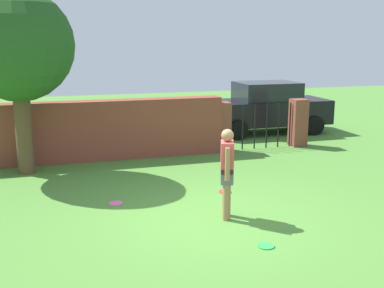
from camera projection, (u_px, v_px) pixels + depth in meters
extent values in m
plane|color=#4C8433|center=(213.00, 219.00, 8.52)|extent=(40.00, 40.00, 0.00)
cube|color=brown|center=(98.00, 130.00, 12.55)|extent=(6.74, 0.50, 1.57)
cylinder|color=brown|center=(23.00, 126.00, 11.23)|extent=(0.39, 0.39, 2.30)
sphere|color=#23511E|center=(17.00, 45.00, 10.82)|extent=(2.57, 2.57, 2.57)
cylinder|color=#9E704C|center=(227.00, 197.00, 8.41)|extent=(0.14, 0.14, 0.85)
cylinder|color=#9E704C|center=(226.00, 193.00, 8.63)|extent=(0.14, 0.14, 0.85)
cube|color=slate|center=(227.00, 175.00, 8.44)|extent=(0.32, 0.41, 0.28)
cube|color=#CC4C4C|center=(227.00, 157.00, 8.37)|extent=(0.32, 0.41, 0.55)
sphere|color=#9E704C|center=(227.00, 135.00, 8.28)|extent=(0.22, 0.22, 0.22)
cylinder|color=#9E704C|center=(228.00, 164.00, 8.16)|extent=(0.09, 0.09, 0.58)
cylinder|color=#9E704C|center=(227.00, 158.00, 8.60)|extent=(0.09, 0.09, 0.58)
cube|color=brown|center=(222.00, 127.00, 13.55)|extent=(0.44, 0.44, 1.40)
cube|color=brown|center=(298.00, 123.00, 14.23)|extent=(0.44, 0.44, 1.40)
cylinder|color=black|center=(230.00, 128.00, 13.64)|extent=(0.04, 0.04, 1.30)
cylinder|color=black|center=(243.00, 127.00, 13.74)|extent=(0.04, 0.04, 1.30)
cylinder|color=black|center=(255.00, 127.00, 13.85)|extent=(0.04, 0.04, 1.30)
cylinder|color=black|center=(267.00, 126.00, 13.96)|extent=(0.04, 0.04, 1.30)
cylinder|color=black|center=(278.00, 125.00, 14.06)|extent=(0.04, 0.04, 1.30)
cylinder|color=black|center=(290.00, 125.00, 14.17)|extent=(0.04, 0.04, 1.30)
cube|color=black|center=(266.00, 112.00, 16.22)|extent=(4.21, 1.71, 0.80)
cube|color=#1E2328|center=(267.00, 91.00, 16.06)|extent=(2.00, 1.51, 0.60)
cylinder|color=black|center=(290.00, 118.00, 17.49)|extent=(0.64, 0.22, 0.64)
cylinder|color=black|center=(314.00, 125.00, 15.90)|extent=(0.64, 0.22, 0.64)
cylinder|color=black|center=(220.00, 121.00, 16.71)|extent=(0.64, 0.22, 0.64)
cylinder|color=black|center=(238.00, 130.00, 15.12)|extent=(0.64, 0.22, 0.64)
cylinder|color=red|center=(225.00, 192.00, 10.03)|extent=(0.27, 0.27, 0.02)
cylinder|color=green|center=(266.00, 246.00, 7.41)|extent=(0.27, 0.27, 0.02)
cylinder|color=pink|center=(116.00, 203.00, 9.32)|extent=(0.27, 0.27, 0.02)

